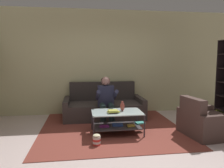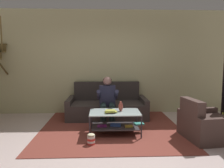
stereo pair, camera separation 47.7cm
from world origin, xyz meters
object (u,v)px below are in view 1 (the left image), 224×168
at_px(vase, 122,106).
at_px(popcorn_tub, 97,140).
at_px(couch, 104,107).
at_px(person_seated_center, 106,99).
at_px(coffee_table, 118,119).
at_px(armchair, 205,123).
at_px(book_stack, 113,111).

relative_size(vase, popcorn_tub, 0.97).
bearing_deg(popcorn_tub, couch, 80.27).
bearing_deg(person_seated_center, coffee_table, -78.02).
bearing_deg(couch, person_seated_center, -90.00).
height_order(coffee_table, popcorn_tub, coffee_table).
xyz_separation_m(vase, armchair, (1.63, -0.41, -0.30)).
distance_m(couch, armchair, 2.53).
xyz_separation_m(couch, person_seated_center, (-0.00, -0.60, 0.33)).
relative_size(armchair, popcorn_tub, 4.73).
bearing_deg(book_stack, person_seated_center, 93.12).
bearing_deg(person_seated_center, popcorn_tub, -104.07).
bearing_deg(book_stack, armchair, -8.04).
bearing_deg(armchair, book_stack, 171.96).
bearing_deg(vase, coffee_table, -155.55).
height_order(coffee_table, book_stack, book_stack).
distance_m(couch, vase, 1.32).
xyz_separation_m(couch, vase, (0.26, -1.27, 0.28)).
relative_size(couch, coffee_table, 1.81).
distance_m(vase, popcorn_tub, 0.97).
xyz_separation_m(couch, popcorn_tub, (-0.32, -1.89, -0.18)).
bearing_deg(armchair, couch, 138.46).
relative_size(coffee_table, armchair, 1.15).
bearing_deg(couch, popcorn_tub, -99.73).
distance_m(coffee_table, book_stack, 0.24).
bearing_deg(book_stack, vase, 34.67).
relative_size(person_seated_center, armchair, 1.13).
bearing_deg(coffee_table, person_seated_center, 101.98).
bearing_deg(vase, person_seated_center, 111.29).
bearing_deg(person_seated_center, book_stack, -86.88).
relative_size(couch, book_stack, 7.92).
relative_size(couch, person_seated_center, 1.84).
height_order(vase, armchair, armchair).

